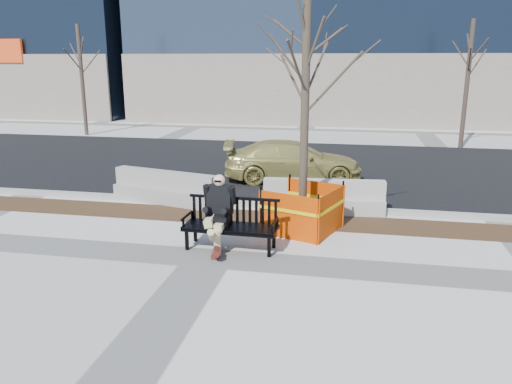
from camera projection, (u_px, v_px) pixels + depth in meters
ground at (209, 258)px, 9.60m from camera, size 120.00×120.00×0.00m
mulch_strip at (239, 217)px, 12.06m from camera, size 40.00×1.20×0.02m
asphalt_street at (278, 166)px, 17.95m from camera, size 60.00×10.40×0.01m
curb at (248, 204)px, 12.95m from camera, size 60.00×0.25×0.12m
bench at (231, 249)px, 10.07m from camera, size 1.94×0.75×1.02m
seated_man at (219, 247)px, 10.18m from camera, size 0.67×1.09×1.49m
tree_fence at (302, 230)px, 11.17m from camera, size 2.75×2.75×5.35m
sedan at (292, 180)px, 15.81m from camera, size 4.52×2.53×1.24m
jersey_barrier_left at (166, 203)px, 13.32m from camera, size 3.06×1.32×0.86m
jersey_barrier_right at (323, 213)px, 12.44m from camera, size 3.00×0.85×0.85m
far_tree_left at (87, 135)px, 25.32m from camera, size 2.29×2.29×5.75m
far_tree_right at (460, 148)px, 21.58m from camera, size 2.42×2.42×5.71m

